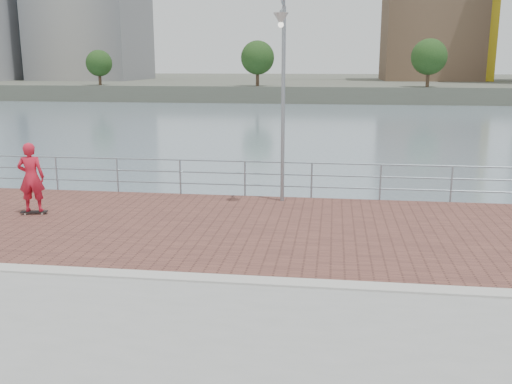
# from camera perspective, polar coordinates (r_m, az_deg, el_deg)

# --- Properties ---
(water) EXTENTS (400.00, 400.00, 0.00)m
(water) POSITION_cam_1_polar(r_m,az_deg,el_deg) (11.85, -1.37, -17.99)
(water) COLOR slate
(water) RESTS_ON ground
(brick_lane) EXTENTS (40.00, 6.80, 0.02)m
(brick_lane) POSITION_cam_1_polar(r_m,az_deg,el_deg) (14.32, 0.87, -3.62)
(brick_lane) COLOR brown
(brick_lane) RESTS_ON seawall
(curb) EXTENTS (40.00, 0.40, 0.06)m
(curb) POSITION_cam_1_polar(r_m,az_deg,el_deg) (10.94, -1.43, -8.83)
(curb) COLOR #B7B5AD
(curb) RESTS_ON seawall
(far_shore) EXTENTS (320.00, 95.00, 2.50)m
(far_shore) POSITION_cam_1_polar(r_m,az_deg,el_deg) (132.63, 7.18, 10.70)
(far_shore) COLOR #4C5142
(far_shore) RESTS_ON ground
(guardrail) EXTENTS (39.06, 0.06, 1.13)m
(guardrail) POSITION_cam_1_polar(r_m,az_deg,el_deg) (17.45, 2.22, 1.68)
(guardrail) COLOR #8C9EA8
(guardrail) RESTS_ON brick_lane
(street_lamp) EXTENTS (0.41, 1.19, 5.63)m
(street_lamp) POSITION_cam_1_polar(r_m,az_deg,el_deg) (16.19, 2.64, 12.59)
(street_lamp) COLOR gray
(street_lamp) RESTS_ON brick_lane
(skateboard) EXTENTS (0.72, 0.33, 0.08)m
(skateboard) POSITION_cam_1_polar(r_m,az_deg,el_deg) (16.71, -21.29, -1.85)
(skateboard) COLOR black
(skateboard) RESTS_ON brick_lane
(skateboarder) EXTENTS (0.77, 0.59, 1.88)m
(skateboarder) POSITION_cam_1_polar(r_m,az_deg,el_deg) (16.50, -21.57, 1.38)
(skateboarder) COLOR red
(skateboarder) RESTS_ON skateboard
(shoreline_trees) EXTENTS (144.70, 5.21, 6.95)m
(shoreline_trees) POSITION_cam_1_polar(r_m,az_deg,el_deg) (87.06, 6.57, 13.08)
(shoreline_trees) COLOR #473323
(shoreline_trees) RESTS_ON far_shore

